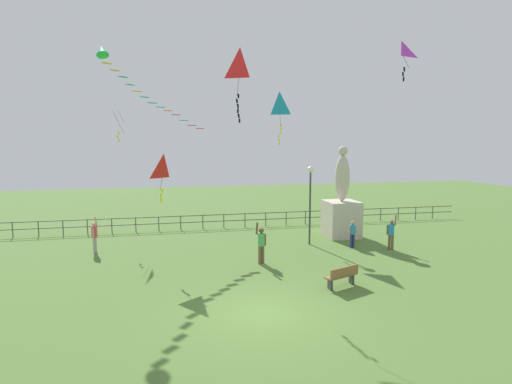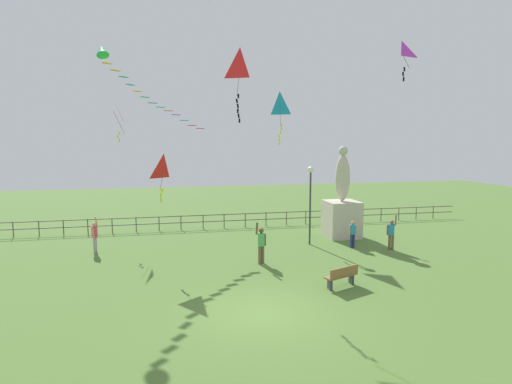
{
  "view_description": "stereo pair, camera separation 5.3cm",
  "coord_description": "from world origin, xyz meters",
  "px_view_note": "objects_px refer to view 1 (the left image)",
  "views": [
    {
      "loc": [
        -3.03,
        -12.93,
        5.77
      ],
      "look_at": [
        1.22,
        6.68,
        3.29
      ],
      "focal_mm": 28.87,
      "sensor_mm": 36.0,
      "label": 1
    },
    {
      "loc": [
        -2.98,
        -12.94,
        5.77
      ],
      "look_at": [
        1.22,
        6.68,
        3.29
      ],
      "focal_mm": 28.87,
      "sensor_mm": 36.0,
      "label": 2
    }
  ],
  "objects_px": {
    "person_1": "(94,235)",
    "kite_2": "(240,67)",
    "person_3": "(261,243)",
    "kite_6": "(164,168)",
    "streamer_kite": "(113,61)",
    "person_0": "(353,232)",
    "kite_1": "(113,112)",
    "statue_monument": "(341,210)",
    "kite_5": "(401,53)",
    "park_bench": "(342,276)",
    "kite_0": "(279,105)",
    "person_2": "(391,232)",
    "lamppost": "(310,188)"
  },
  "relations": [
    {
      "from": "person_1",
      "to": "kite_1",
      "type": "distance_m",
      "value": 7.9
    },
    {
      "from": "park_bench",
      "to": "kite_6",
      "type": "height_order",
      "value": "kite_6"
    },
    {
      "from": "person_1",
      "to": "streamer_kite",
      "type": "distance_m",
      "value": 8.91
    },
    {
      "from": "lamppost",
      "to": "park_bench",
      "type": "relative_size",
      "value": 2.86
    },
    {
      "from": "streamer_kite",
      "to": "person_2",
      "type": "bearing_deg",
      "value": -10.72
    },
    {
      "from": "lamppost",
      "to": "kite_1",
      "type": "bearing_deg",
      "value": 155.2
    },
    {
      "from": "statue_monument",
      "to": "person_0",
      "type": "distance_m",
      "value": 2.76
    },
    {
      "from": "kite_1",
      "to": "statue_monument",
      "type": "bearing_deg",
      "value": -15.18
    },
    {
      "from": "kite_1",
      "to": "kite_2",
      "type": "bearing_deg",
      "value": -49.35
    },
    {
      "from": "kite_2",
      "to": "kite_6",
      "type": "height_order",
      "value": "kite_2"
    },
    {
      "from": "person_1",
      "to": "kite_6",
      "type": "relative_size",
      "value": 0.84
    },
    {
      "from": "person_1",
      "to": "streamer_kite",
      "type": "height_order",
      "value": "streamer_kite"
    },
    {
      "from": "person_3",
      "to": "kite_2",
      "type": "bearing_deg",
      "value": 149.37
    },
    {
      "from": "kite_1",
      "to": "kite_2",
      "type": "relative_size",
      "value": 0.76
    },
    {
      "from": "statue_monument",
      "to": "kite_0",
      "type": "relative_size",
      "value": 1.72
    },
    {
      "from": "streamer_kite",
      "to": "person_3",
      "type": "bearing_deg",
      "value": -28.38
    },
    {
      "from": "park_bench",
      "to": "kite_2",
      "type": "bearing_deg",
      "value": 127.86
    },
    {
      "from": "statue_monument",
      "to": "kite_0",
      "type": "height_order",
      "value": "kite_0"
    },
    {
      "from": "kite_5",
      "to": "kite_6",
      "type": "height_order",
      "value": "kite_5"
    },
    {
      "from": "park_bench",
      "to": "kite_1",
      "type": "relative_size",
      "value": 0.61
    },
    {
      "from": "lamppost",
      "to": "streamer_kite",
      "type": "distance_m",
      "value": 12.17
    },
    {
      "from": "person_3",
      "to": "kite_6",
      "type": "distance_m",
      "value": 5.7
    },
    {
      "from": "kite_0",
      "to": "streamer_kite",
      "type": "height_order",
      "value": "streamer_kite"
    },
    {
      "from": "streamer_kite",
      "to": "kite_6",
      "type": "bearing_deg",
      "value": -50.74
    },
    {
      "from": "person_3",
      "to": "streamer_kite",
      "type": "height_order",
      "value": "streamer_kite"
    },
    {
      "from": "lamppost",
      "to": "kite_6",
      "type": "distance_m",
      "value": 8.32
    },
    {
      "from": "streamer_kite",
      "to": "person_1",
      "type": "bearing_deg",
      "value": 175.15
    },
    {
      "from": "statue_monument",
      "to": "park_bench",
      "type": "relative_size",
      "value": 3.56
    },
    {
      "from": "person_0",
      "to": "kite_0",
      "type": "xyz_separation_m",
      "value": [
        -3.04,
        4.09,
        7.09
      ]
    },
    {
      "from": "statue_monument",
      "to": "kite_1",
      "type": "xyz_separation_m",
      "value": [
        -13.37,
        3.63,
        5.89
      ]
    },
    {
      "from": "kite_2",
      "to": "person_1",
      "type": "bearing_deg",
      "value": 155.66
    },
    {
      "from": "person_2",
      "to": "kite_1",
      "type": "distance_m",
      "value": 17.58
    },
    {
      "from": "person_3",
      "to": "kite_5",
      "type": "bearing_deg",
      "value": -7.83
    },
    {
      "from": "kite_0",
      "to": "kite_1",
      "type": "bearing_deg",
      "value": 167.75
    },
    {
      "from": "person_1",
      "to": "kite_2",
      "type": "distance_m",
      "value": 11.34
    },
    {
      "from": "kite_1",
      "to": "kite_5",
      "type": "xyz_separation_m",
      "value": [
        13.72,
        -8.94,
        2.28
      ]
    },
    {
      "from": "lamppost",
      "to": "kite_0",
      "type": "height_order",
      "value": "kite_0"
    },
    {
      "from": "person_1",
      "to": "kite_1",
      "type": "relative_size",
      "value": 0.73
    },
    {
      "from": "kite_0",
      "to": "kite_5",
      "type": "distance_m",
      "value": 8.05
    },
    {
      "from": "person_2",
      "to": "kite_1",
      "type": "height_order",
      "value": "kite_1"
    },
    {
      "from": "person_0",
      "to": "kite_5",
      "type": "bearing_deg",
      "value": -72.76
    },
    {
      "from": "person_2",
      "to": "person_3",
      "type": "distance_m",
      "value": 7.4
    },
    {
      "from": "person_2",
      "to": "lamppost",
      "type": "bearing_deg",
      "value": 151.68
    },
    {
      "from": "park_bench",
      "to": "person_0",
      "type": "distance_m",
      "value": 6.39
    },
    {
      "from": "streamer_kite",
      "to": "person_0",
      "type": "bearing_deg",
      "value": -8.41
    },
    {
      "from": "person_1",
      "to": "kite_2",
      "type": "relative_size",
      "value": 0.56
    },
    {
      "from": "person_0",
      "to": "kite_1",
      "type": "distance_m",
      "value": 15.78
    },
    {
      "from": "kite_1",
      "to": "kite_6",
      "type": "bearing_deg",
      "value": -67.9
    },
    {
      "from": "person_1",
      "to": "kite_5",
      "type": "height_order",
      "value": "kite_5"
    },
    {
      "from": "park_bench",
      "to": "kite_6",
      "type": "xyz_separation_m",
      "value": [
        -6.83,
        4.51,
        4.1
      ]
    }
  ]
}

